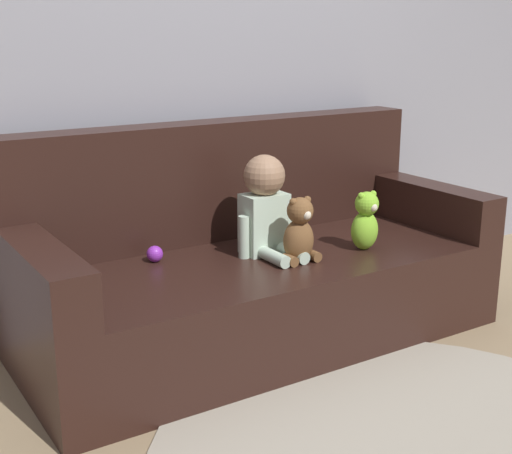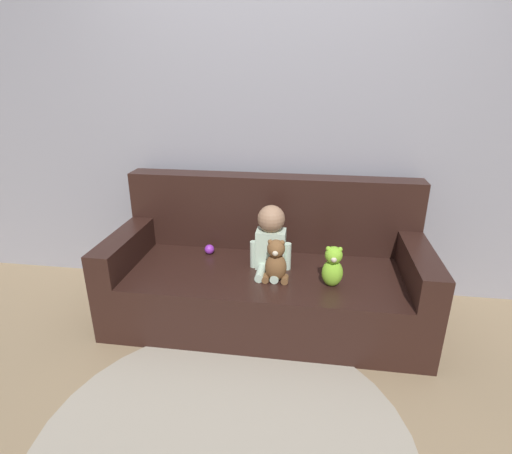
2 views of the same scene
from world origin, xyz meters
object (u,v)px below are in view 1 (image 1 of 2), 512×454
Objects in this scene: person_baby at (266,207)px; plush_toy_side at (365,221)px; couch at (252,268)px; toy_ball at (155,254)px; teddy_bear_brown at (299,232)px.

person_baby is 0.44m from plush_toy_side.
couch is 0.29m from person_baby.
couch is at bearing -10.74° from toy_ball.
person_baby reaches higher than teddy_bear_brown.
toy_ball is (-0.42, 0.08, 0.11)m from couch.
toy_ball is at bearing 169.26° from couch.
toy_ball is at bearing 158.38° from plush_toy_side.
plush_toy_side is 0.91m from toy_ball.
plush_toy_side is at bearing -2.62° from teddy_bear_brown.
couch reaches higher than person_baby.
person_baby is 1.64× the size of plush_toy_side.
couch is 30.11× the size of toy_ball.
couch is 0.53m from plush_toy_side.
person_baby is 6.25× the size of toy_ball.
person_baby is 1.55× the size of teddy_bear_brown.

